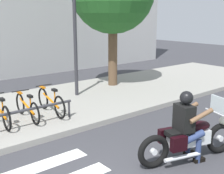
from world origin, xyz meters
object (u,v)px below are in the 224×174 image
motorcycle (189,138)px  street_lamp (75,32)px  rider (187,121)px  bike_rack (8,115)px  bicycle_3 (27,107)px  bicycle_4 (51,102)px  bicycle_2 (0,112)px

motorcycle → street_lamp: bearing=82.8°
rider → bike_rack: bearing=124.5°
bicycle_3 → bike_rack: bicycle_3 is taller
bike_rack → bicycle_4: bearing=21.6°
bicycle_2 → street_lamp: 3.75m
rider → bicycle_3: size_ratio=0.88×
rider → street_lamp: size_ratio=0.39×
bicycle_4 → rider: bearing=-76.9°
rider → bike_rack: (-2.31, 3.37, -0.28)m
rider → bicycle_3: (-1.61, 3.92, -0.36)m
rider → bicycle_3: bearing=112.3°
motorcycle → bike_rack: motorcycle is taller
bicycle_3 → bike_rack: size_ratio=0.48×
rider → street_lamp: street_lamp is taller
bicycle_2 → bicycle_3: (0.70, 0.00, -0.01)m
bicycle_4 → street_lamp: street_lamp is taller
bicycle_3 → street_lamp: street_lamp is taller
bicycle_2 → motorcycle: bearing=-58.8°
rider → bicycle_4: (-0.91, 3.92, -0.34)m
bicycle_3 → street_lamp: size_ratio=0.44×
bike_rack → street_lamp: 3.94m
motorcycle → bicycle_4: 4.07m
bicycle_3 → bicycle_4: (0.70, -0.00, 0.02)m
bicycle_2 → street_lamp: size_ratio=0.42×
rider → bike_rack: rider is taller
motorcycle → rider: rider is taller
bike_rack → bicycle_3: bearing=38.4°
bike_rack → motorcycle: bearing=-54.9°
motorcycle → street_lamp: street_lamp is taller
motorcycle → bike_rack: 4.15m
motorcycle → bicycle_4: (-0.98, 3.95, 0.03)m
bicycle_2 → bicycle_3: bearing=0.1°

